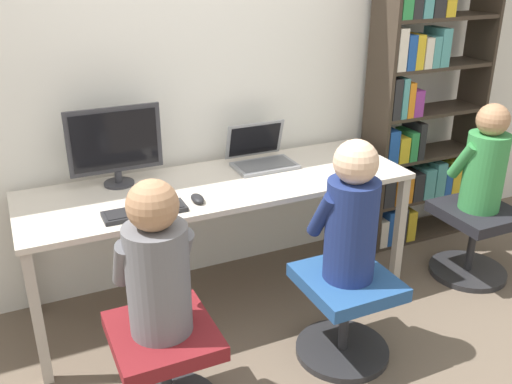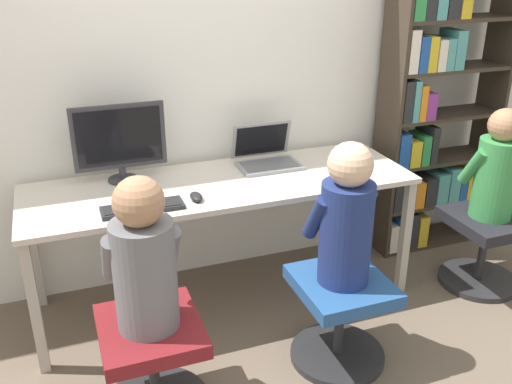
# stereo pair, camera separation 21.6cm
# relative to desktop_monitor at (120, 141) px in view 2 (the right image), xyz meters

# --- Properties ---
(ground_plane) EXTENTS (14.00, 14.00, 0.00)m
(ground_plane) POSITION_rel_desktop_monitor_xyz_m (0.51, -0.55, -0.99)
(ground_plane) COLOR brown
(wall_back) EXTENTS (10.00, 0.05, 2.60)m
(wall_back) POSITION_rel_desktop_monitor_xyz_m (0.51, 0.21, 0.31)
(wall_back) COLOR silver
(wall_back) RESTS_ON ground_plane
(desk) EXTENTS (2.16, 0.70, 0.76)m
(desk) POSITION_rel_desktop_monitor_xyz_m (0.51, -0.21, -0.30)
(desk) COLOR beige
(desk) RESTS_ON ground_plane
(desktop_monitor) EXTENTS (0.50, 0.17, 0.44)m
(desktop_monitor) POSITION_rel_desktop_monitor_xyz_m (0.00, 0.00, 0.00)
(desktop_monitor) COLOR #333338
(desktop_monitor) RESTS_ON desk
(laptop) EXTENTS (0.37, 0.30, 0.24)m
(laptop) POSITION_rel_desktop_monitor_xyz_m (0.84, -0.05, -0.18)
(laptop) COLOR gray
(laptop) RESTS_ON desk
(keyboard) EXTENTS (0.41, 0.14, 0.03)m
(keyboard) POSITION_rel_desktop_monitor_xyz_m (0.03, -0.42, -0.22)
(keyboard) COLOR #232326
(keyboard) RESTS_ON desk
(computer_mouse_by_keyboard) EXTENTS (0.06, 0.11, 0.04)m
(computer_mouse_by_keyboard) POSITION_rel_desktop_monitor_xyz_m (0.32, -0.40, -0.21)
(computer_mouse_by_keyboard) COLOR black
(computer_mouse_by_keyboard) RESTS_ON desk
(office_chair_left) EXTENTS (0.49, 0.49, 0.47)m
(office_chair_left) POSITION_rel_desktop_monitor_xyz_m (-0.05, -0.97, -0.72)
(office_chair_left) COLOR #262628
(office_chair_left) RESTS_ON ground_plane
(office_chair_right) EXTENTS (0.49, 0.49, 0.47)m
(office_chair_right) POSITION_rel_desktop_monitor_xyz_m (0.90, -0.94, -0.72)
(office_chair_right) COLOR #262628
(office_chair_right) RESTS_ON ground_plane
(person_at_monitor) EXTENTS (0.32, 0.30, 0.69)m
(person_at_monitor) POSITION_rel_desktop_monitor_xyz_m (-0.05, -0.96, -0.21)
(person_at_monitor) COLOR slate
(person_at_monitor) RESTS_ON office_chair_left
(person_at_laptop) EXTENTS (0.31, 0.30, 0.71)m
(person_at_laptop) POSITION_rel_desktop_monitor_xyz_m (0.90, -0.93, -0.19)
(person_at_laptop) COLOR navy
(person_at_laptop) RESTS_ON office_chair_right
(bookshelf) EXTENTS (0.84, 0.28, 1.87)m
(bookshelf) POSITION_rel_desktop_monitor_xyz_m (2.00, -0.02, -0.10)
(bookshelf) COLOR #382D23
(bookshelf) RESTS_ON ground_plane
(office_chair_side) EXTENTS (0.49, 0.49, 0.47)m
(office_chair_side) POSITION_rel_desktop_monitor_xyz_m (2.07, -0.61, -0.72)
(office_chair_side) COLOR #262628
(office_chair_side) RESTS_ON ground_plane
(person_near_shelf) EXTENTS (0.30, 0.29, 0.66)m
(person_near_shelf) POSITION_rel_desktop_monitor_xyz_m (2.07, -0.60, -0.22)
(person_near_shelf) COLOR #388C47
(person_near_shelf) RESTS_ON office_chair_side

